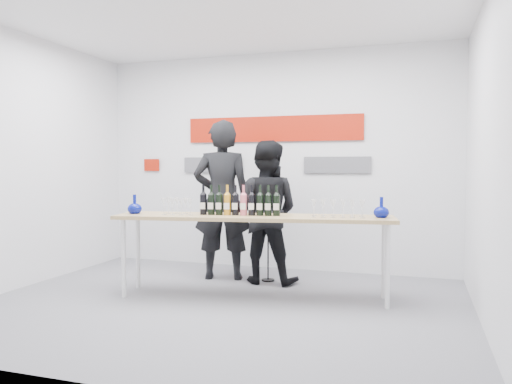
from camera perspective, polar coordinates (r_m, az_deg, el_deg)
ground at (r=5.29m, az=-4.23°, el=-12.76°), size 5.00×5.00×0.00m
back_wall at (r=6.98m, az=1.96°, el=3.52°), size 5.00×0.04×3.00m
signage at (r=6.98m, az=1.45°, el=6.04°), size 3.38×0.02×0.79m
tasting_table at (r=5.40m, az=-0.33°, el=-3.41°), size 3.06×1.06×0.90m
wine_bottles at (r=5.41m, az=-1.90°, el=-0.93°), size 0.89×0.21×0.33m
decanter_left at (r=5.76m, az=-13.70°, el=-1.35°), size 0.16×0.16×0.21m
decanter_right at (r=5.33m, az=14.14°, el=-1.69°), size 0.16×0.16×0.21m
glasses_left at (r=5.58m, az=-9.02°, el=-1.60°), size 0.39×0.25×0.18m
glasses_right at (r=5.31m, az=9.34°, el=-1.83°), size 0.58×0.30×0.18m
presenter_left at (r=6.33m, az=-3.89°, el=-0.93°), size 0.83×0.66×2.01m
presenter_right at (r=6.13m, az=1.10°, el=-2.29°), size 0.85×0.66×1.74m
mic_stand at (r=6.25m, az=1.38°, el=-6.33°), size 0.16×0.16×1.39m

